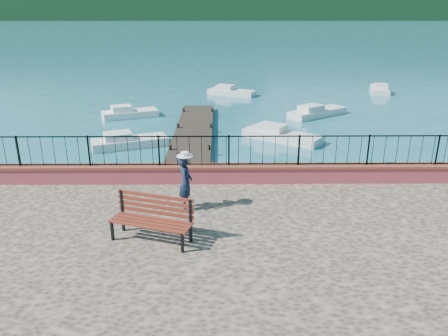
{
  "coord_description": "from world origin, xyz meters",
  "views": [
    {
      "loc": [
        -0.58,
        -9.37,
        6.44
      ],
      "look_at": [
        -0.47,
        2.0,
        2.3
      ],
      "focal_mm": 35.0,
      "sensor_mm": 36.0,
      "label": 1
    }
  ],
  "objects_px": {
    "boat_3": "(130,111)",
    "boat_5": "(380,88)",
    "person": "(186,183)",
    "boat_4": "(232,90)",
    "park_bench": "(152,228)",
    "boat_2": "(318,110)",
    "boat_0": "(129,139)",
    "boat_1": "(282,133)"
  },
  "relations": [
    {
      "from": "boat_2",
      "to": "park_bench",
      "type": "bearing_deg",
      "value": -148.85
    },
    {
      "from": "boat_1",
      "to": "boat_5",
      "type": "height_order",
      "value": "same"
    },
    {
      "from": "boat_3",
      "to": "boat_0",
      "type": "bearing_deg",
      "value": -101.23
    },
    {
      "from": "boat_2",
      "to": "boat_3",
      "type": "xyz_separation_m",
      "value": [
        -11.97,
        -0.24,
        0.0
      ]
    },
    {
      "from": "park_bench",
      "to": "boat_4",
      "type": "distance_m",
      "value": 25.6
    },
    {
      "from": "boat_1",
      "to": "boat_5",
      "type": "distance_m",
      "value": 17.15
    },
    {
      "from": "boat_1",
      "to": "boat_2",
      "type": "relative_size",
      "value": 0.99
    },
    {
      "from": "boat_2",
      "to": "boat_4",
      "type": "xyz_separation_m",
      "value": [
        -5.32,
        7.28,
        0.0
      ]
    },
    {
      "from": "boat_4",
      "to": "person",
      "type": "bearing_deg",
      "value": -69.4
    },
    {
      "from": "boat_3",
      "to": "boat_1",
      "type": "bearing_deg",
      "value": -52.62
    },
    {
      "from": "park_bench",
      "to": "boat_2",
      "type": "xyz_separation_m",
      "value": [
        7.91,
        18.16,
        -1.12
      ]
    },
    {
      "from": "boat_2",
      "to": "boat_5",
      "type": "height_order",
      "value": "same"
    },
    {
      "from": "boat_3",
      "to": "person",
      "type": "bearing_deg",
      "value": -95.46
    },
    {
      "from": "person",
      "to": "boat_4",
      "type": "xyz_separation_m",
      "value": [
        1.9,
        23.65,
        -1.57
      ]
    },
    {
      "from": "boat_0",
      "to": "boat_5",
      "type": "bearing_deg",
      "value": 19.68
    },
    {
      "from": "person",
      "to": "boat_1",
      "type": "xyz_separation_m",
      "value": [
        4.18,
        10.82,
        -1.57
      ]
    },
    {
      "from": "park_bench",
      "to": "boat_3",
      "type": "height_order",
      "value": "park_bench"
    },
    {
      "from": "park_bench",
      "to": "person",
      "type": "relative_size",
      "value": 1.36
    },
    {
      "from": "park_bench",
      "to": "boat_5",
      "type": "bearing_deg",
      "value": 79.3
    },
    {
      "from": "boat_4",
      "to": "boat_5",
      "type": "xyz_separation_m",
      "value": [
        12.25,
        1.12,
        0.0
      ]
    },
    {
      "from": "park_bench",
      "to": "boat_2",
      "type": "height_order",
      "value": "park_bench"
    },
    {
      "from": "boat_0",
      "to": "boat_2",
      "type": "relative_size",
      "value": 0.88
    },
    {
      "from": "boat_0",
      "to": "boat_5",
      "type": "distance_m",
      "value": 23.2
    },
    {
      "from": "boat_0",
      "to": "boat_4",
      "type": "relative_size",
      "value": 0.98
    },
    {
      "from": "boat_5",
      "to": "park_bench",
      "type": "bearing_deg",
      "value": 164.98
    },
    {
      "from": "boat_0",
      "to": "boat_3",
      "type": "distance_m",
      "value": 6.46
    },
    {
      "from": "boat_0",
      "to": "park_bench",
      "type": "bearing_deg",
      "value": -96.65
    },
    {
      "from": "person",
      "to": "boat_0",
      "type": "height_order",
      "value": "person"
    },
    {
      "from": "person",
      "to": "boat_1",
      "type": "relative_size",
      "value": 0.37
    },
    {
      "from": "boat_1",
      "to": "boat_5",
      "type": "relative_size",
      "value": 1.2
    },
    {
      "from": "boat_1",
      "to": "boat_2",
      "type": "xyz_separation_m",
      "value": [
        3.04,
        5.55,
        0.0
      ]
    },
    {
      "from": "boat_0",
      "to": "boat_2",
      "type": "bearing_deg",
      "value": 10.88
    },
    {
      "from": "boat_1",
      "to": "boat_2",
      "type": "height_order",
      "value": "same"
    },
    {
      "from": "boat_2",
      "to": "boat_4",
      "type": "distance_m",
      "value": 9.02
    },
    {
      "from": "boat_3",
      "to": "boat_5",
      "type": "relative_size",
      "value": 0.99
    },
    {
      "from": "park_bench",
      "to": "boat_3",
      "type": "xyz_separation_m",
      "value": [
        -4.06,
        17.92,
        -1.12
      ]
    },
    {
      "from": "boat_1",
      "to": "boat_3",
      "type": "distance_m",
      "value": 10.39
    },
    {
      "from": "boat_4",
      "to": "boat_5",
      "type": "relative_size",
      "value": 1.09
    },
    {
      "from": "boat_5",
      "to": "boat_2",
      "type": "bearing_deg",
      "value": 154.64
    },
    {
      "from": "boat_0",
      "to": "boat_1",
      "type": "xyz_separation_m",
      "value": [
        7.73,
        1.04,
        0.0
      ]
    },
    {
      "from": "park_bench",
      "to": "boat_0",
      "type": "bearing_deg",
      "value": 122.42
    },
    {
      "from": "boat_4",
      "to": "park_bench",
      "type": "bearing_deg",
      "value": -70.62
    }
  ]
}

